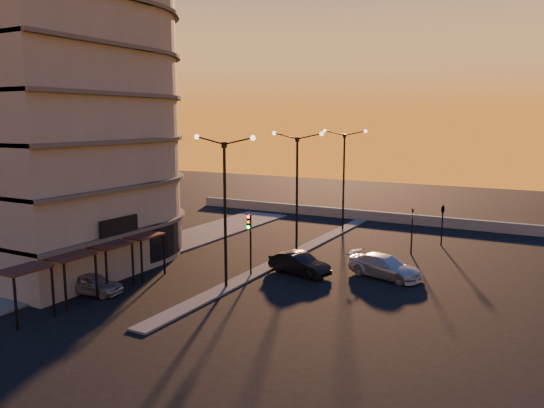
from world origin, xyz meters
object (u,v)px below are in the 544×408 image
at_px(car_hatchback, 92,284).
at_px(car_wagon, 385,266).
at_px(streetlamp_mid, 297,183).
at_px(traffic_light_main, 250,234).
at_px(car_sedan, 299,264).

xyz_separation_m(car_hatchback, car_wagon, (14.50, 11.83, 0.10)).
bearing_deg(streetlamp_mid, car_hatchback, -113.73).
distance_m(streetlamp_mid, car_hatchback, 16.89).
relative_size(car_hatchback, car_wagon, 0.74).
bearing_deg(car_hatchback, car_wagon, -61.78).
xyz_separation_m(streetlamp_mid, car_hatchback, (-6.50, -14.78, -4.95)).
distance_m(traffic_light_main, car_hatchback, 10.29).
bearing_deg(car_sedan, traffic_light_main, 142.26).
relative_size(streetlamp_mid, traffic_light_main, 2.24).
bearing_deg(car_sedan, streetlamp_mid, 42.02).
relative_size(streetlamp_mid, car_sedan, 2.15).
bearing_deg(streetlamp_mid, car_sedan, -62.04).
bearing_deg(car_hatchback, car_sedan, -54.21).
distance_m(streetlamp_mid, car_wagon, 9.81).
height_order(traffic_light_main, car_hatchback, traffic_light_main).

